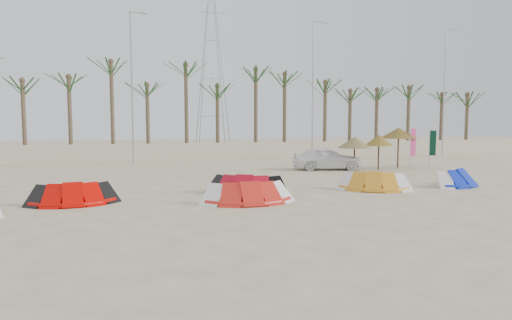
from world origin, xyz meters
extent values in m
plane|color=beige|center=(0.00, 0.00, 0.00)|extent=(120.00, 120.00, 0.00)
cube|color=beige|center=(0.00, 22.00, 0.65)|extent=(60.00, 0.30, 1.30)
cylinder|color=brown|center=(-14.00, 23.50, 3.25)|extent=(0.32, 0.32, 6.50)
ellipsoid|color=#194719|center=(-14.00, 23.50, 6.50)|extent=(4.00, 4.00, 2.40)
cylinder|color=brown|center=(-4.00, 23.50, 3.25)|extent=(0.32, 0.32, 6.50)
ellipsoid|color=#194719|center=(-4.00, 23.50, 6.50)|extent=(4.00, 4.00, 2.40)
cylinder|color=brown|center=(6.00, 23.50, 3.25)|extent=(0.32, 0.32, 6.50)
ellipsoid|color=#194719|center=(6.00, 23.50, 6.50)|extent=(4.00, 4.00, 2.40)
cylinder|color=brown|center=(16.00, 23.50, 3.25)|extent=(0.32, 0.32, 6.50)
ellipsoid|color=#194719|center=(16.00, 23.50, 6.50)|extent=(4.00, 4.00, 2.40)
cylinder|color=brown|center=(24.00, 23.50, 3.25)|extent=(0.32, 0.32, 6.50)
ellipsoid|color=#194719|center=(24.00, 23.50, 6.50)|extent=(4.00, 4.00, 2.40)
cylinder|color=#A5A8AD|center=(-6.00, 20.00, 5.50)|extent=(0.14, 0.14, 11.00)
cylinder|color=#A5A8AD|center=(-5.50, 20.00, 10.90)|extent=(1.00, 0.08, 0.08)
cube|color=#A5A8AD|center=(-5.00, 20.00, 10.85)|extent=(0.35, 0.14, 0.10)
cylinder|color=#A5A8AD|center=(8.00, 20.00, 5.50)|extent=(0.14, 0.14, 11.00)
cylinder|color=#A5A8AD|center=(8.50, 20.00, 10.90)|extent=(1.00, 0.08, 0.08)
cube|color=#A5A8AD|center=(9.00, 20.00, 10.85)|extent=(0.35, 0.14, 0.10)
cylinder|color=#A5A8AD|center=(20.00, 20.00, 5.50)|extent=(0.14, 0.14, 11.00)
cylinder|color=#A5A8AD|center=(20.50, 20.00, 10.90)|extent=(1.00, 0.08, 0.08)
cube|color=#A5A8AD|center=(21.00, 20.00, 10.85)|extent=(0.35, 0.14, 0.10)
cylinder|color=#CC0600|center=(-7.72, 3.34, 0.10)|extent=(2.92, 0.59, 0.20)
cube|color=black|center=(-9.04, 3.44, 0.25)|extent=(0.74, 1.17, 0.40)
cube|color=black|center=(-6.41, 3.44, 0.25)|extent=(0.74, 1.17, 0.40)
cylinder|color=#B0081B|center=(-0.87, 4.24, 0.10)|extent=(2.99, 1.50, 0.20)
cube|color=black|center=(-2.31, 4.34, 0.25)|extent=(1.00, 1.25, 0.40)
cube|color=black|center=(0.56, 4.34, 0.25)|extent=(1.00, 1.25, 0.40)
cylinder|color=red|center=(-1.22, 2.11, 0.10)|extent=(3.22, 0.30, 0.20)
cube|color=white|center=(-2.67, 2.21, 0.25)|extent=(0.63, 1.12, 0.40)
cube|color=white|center=(0.22, 2.21, 0.25)|extent=(0.63, 1.12, 0.40)
cylinder|color=orange|center=(4.99, 3.94, 0.10)|extent=(2.67, 1.59, 0.20)
cube|color=silver|center=(3.67, 4.04, 0.25)|extent=(1.06, 1.25, 0.40)
cube|color=silver|center=(6.32, 4.04, 0.25)|extent=(1.06, 1.25, 0.40)
cylinder|color=#0F27C4|center=(9.55, 4.11, 0.10)|extent=(2.37, 1.35, 0.20)
cube|color=white|center=(8.39, 4.21, 0.25)|extent=(1.04, 1.25, 0.40)
cube|color=white|center=(10.70, 4.21, 0.25)|extent=(1.04, 1.25, 0.40)
cylinder|color=#4C331E|center=(7.75, 11.70, 1.01)|extent=(0.10, 0.10, 2.02)
cone|color=olive|center=(7.75, 11.70, 1.77)|extent=(2.13, 2.13, 0.70)
cylinder|color=#4C331E|center=(11.24, 12.44, 1.28)|extent=(0.10, 0.10, 2.57)
cone|color=olive|center=(11.24, 12.44, 2.32)|extent=(2.42, 2.42, 0.70)
cylinder|color=#4C331E|center=(9.44, 11.75, 1.07)|extent=(0.10, 0.10, 2.14)
cone|color=olive|center=(9.44, 11.75, 1.89)|extent=(1.81, 1.81, 0.70)
cylinder|color=#A5A8AD|center=(11.70, 11.73, 1.38)|extent=(0.04, 0.04, 2.75)
cube|color=#E43B88|center=(11.92, 11.73, 1.71)|extent=(0.42, 0.09, 1.79)
cylinder|color=#A5A8AD|center=(13.63, 12.51, 1.30)|extent=(0.04, 0.04, 2.60)
cube|color=black|center=(13.85, 12.51, 1.61)|extent=(0.41, 0.15, 1.69)
imported|color=white|center=(6.18, 12.40, 0.74)|extent=(4.60, 2.66, 1.47)
camera|label=1|loc=(-4.93, -14.78, 3.20)|focal=32.00mm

